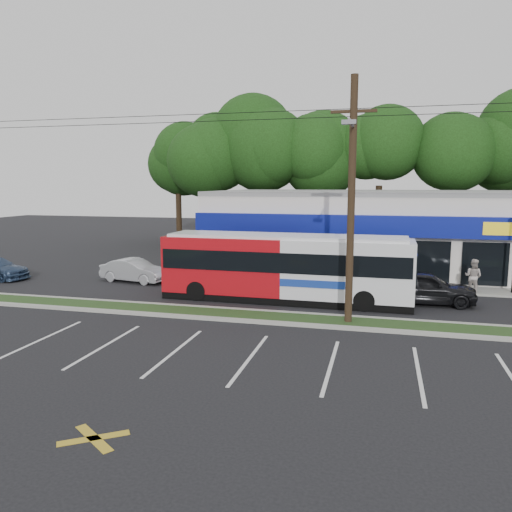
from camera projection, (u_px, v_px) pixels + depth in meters
The scene contains 13 objects.
ground at pixel (272, 325), 20.54m from camera, with size 120.00×120.00×0.00m, color black.
grass_strip at pixel (277, 318), 21.49m from camera, with size 40.00×1.60×0.12m, color #253C18.
curb_south at pixel (273, 323), 20.67m from camera, with size 40.00×0.25×0.14m, color #9E9E93.
curb_north at pixel (281, 313), 22.30m from camera, with size 40.00×0.25×0.14m, color #9E9E93.
sidewalk at pixel (394, 287), 27.94m from camera, with size 32.00×2.20×0.10m, color #9E9E93.
strip_mall at pixel (401, 230), 34.07m from camera, with size 25.00×12.55×5.30m.
utility_pole at pixel (347, 193), 19.95m from camera, with size 50.00×2.77×10.00m.
tree_line at pixel (382, 153), 43.28m from camera, with size 46.76×6.76×11.83m.
metrobus at pixel (286, 266), 24.68m from camera, with size 12.32×2.77×3.30m.
car_dark at pixel (424, 287), 24.15m from camera, with size 1.95×4.83×1.65m, color black.
car_silver at pixel (134, 270), 29.58m from camera, with size 1.44×4.14×1.36m, color #A6A8AD.
pedestrian_a at pixel (399, 277), 26.59m from camera, with size 0.61×0.40×1.67m, color beige.
pedestrian_b at pixel (473, 276), 26.36m from camera, with size 0.91×0.71×1.86m, color #BDB1AA.
Camera 1 is at (4.26, -19.46, 5.80)m, focal length 35.00 mm.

